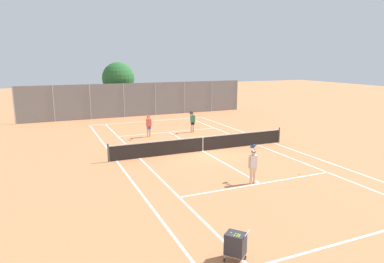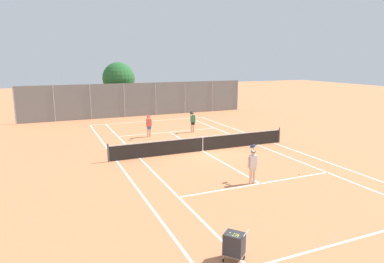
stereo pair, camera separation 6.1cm
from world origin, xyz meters
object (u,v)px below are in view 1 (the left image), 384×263
(player_far_right, at_px, (193,121))
(tree_behind_left, at_px, (117,79))
(player_far_left, at_px, (149,125))
(loose_tennis_ball_1, at_px, (246,245))
(player_near_side, at_px, (253,164))
(tennis_net, at_px, (203,143))
(loose_tennis_ball_0, at_px, (300,174))
(ball_cart, at_px, (235,244))

(player_far_right, height_order, tree_behind_left, tree_behind_left)
(player_far_left, bearing_deg, loose_tennis_ball_1, -95.88)
(player_near_side, xyz_separation_m, player_far_left, (-1.65, 11.53, 0.00))
(tennis_net, distance_m, loose_tennis_ball_0, 6.63)
(player_far_left, xyz_separation_m, tree_behind_left, (0.19, 12.04, 2.78))
(player_far_right, bearing_deg, player_near_side, -99.94)
(tennis_net, xyz_separation_m, loose_tennis_ball_0, (2.59, -6.09, -0.48))
(loose_tennis_ball_1, bearing_deg, ball_cart, -142.72)
(tennis_net, distance_m, loose_tennis_ball_1, 11.46)
(tree_behind_left, bearing_deg, ball_cart, -95.07)
(tennis_net, distance_m, player_near_side, 6.22)
(ball_cart, height_order, player_near_side, player_near_side)
(player_near_side, height_order, tree_behind_left, tree_behind_left)
(tennis_net, height_order, player_far_right, player_far_right)
(tennis_net, relative_size, tree_behind_left, 2.18)
(tennis_net, xyz_separation_m, ball_cart, (-4.34, -11.39, 0.03))
(tennis_net, bearing_deg, loose_tennis_ball_1, -108.57)
(tennis_net, distance_m, player_far_left, 5.70)
(player_far_left, xyz_separation_m, player_far_right, (3.71, 0.28, 0.00))
(tennis_net, relative_size, player_near_side, 6.76)
(tennis_net, height_order, loose_tennis_ball_1, tennis_net)
(loose_tennis_ball_0, bearing_deg, player_far_right, 94.20)
(tree_behind_left, bearing_deg, loose_tennis_ball_0, -79.41)
(tennis_net, xyz_separation_m, player_near_side, (-0.33, -6.20, 0.42))
(tennis_net, xyz_separation_m, player_far_right, (1.74, 5.61, 0.42))
(tennis_net, relative_size, ball_cart, 12.47)
(loose_tennis_ball_0, distance_m, loose_tennis_ball_1, 7.86)
(tennis_net, height_order, player_near_side, player_near_side)
(tennis_net, height_order, tree_behind_left, tree_behind_left)
(ball_cart, distance_m, player_far_right, 18.05)
(player_far_right, relative_size, tree_behind_left, 0.32)
(player_near_side, bearing_deg, tennis_net, 86.94)
(loose_tennis_ball_0, bearing_deg, tree_behind_left, 100.59)
(player_near_side, xyz_separation_m, loose_tennis_ball_0, (2.93, 0.11, -0.89))
(ball_cart, distance_m, tree_behind_left, 29.04)
(tree_behind_left, bearing_deg, player_near_side, -86.46)
(ball_cart, height_order, loose_tennis_ball_0, ball_cart)
(player_near_side, relative_size, player_far_right, 1.00)
(player_far_right, xyz_separation_m, tree_behind_left, (-3.52, 11.76, 2.78))
(player_far_right, bearing_deg, loose_tennis_ball_1, -108.11)
(player_near_side, height_order, player_far_right, same)
(player_far_right, bearing_deg, tree_behind_left, 106.68)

